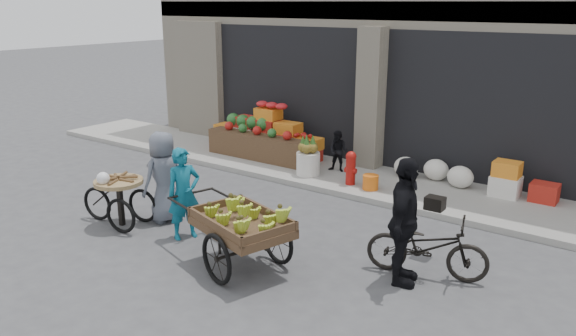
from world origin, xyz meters
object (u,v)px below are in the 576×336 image
Objects in this scene: pineapple_bin at (308,164)px; cyclist at (404,222)px; vendor_woman at (184,194)px; bicycle at (427,247)px; banana_cart at (239,220)px; orange_bucket at (371,182)px; vendor_grey at (164,177)px; fire_hydrant at (351,167)px; tricycle_cart at (119,195)px; seated_person at (338,151)px.

cyclist reaches higher than pineapple_bin.
bicycle is (3.79, 1.06, -0.32)m from vendor_woman.
banana_cart is 1.48× the size of cyclist.
pineapple_bin is at bearing 127.45° from banana_cart.
orange_bucket is at bearing 25.04° from bicycle.
vendor_grey is (-0.72, -3.50, 0.45)m from pineapple_bin.
fire_hydrant is at bearing 157.84° from vendor_grey.
tricycle_cart is at bearing 85.07° from cyclist.
vendor_woman reaches higher than orange_bucket.
seated_person reaches higher than banana_cart.
vendor_grey is at bearing -115.21° from seated_person.
vendor_grey is (0.47, 0.62, 0.26)m from tricycle_cart.
fire_hydrant is 4.14m from banana_cart.
banana_cart is at bearing -85.86° from seated_person.
seated_person is at bearing 30.32° from bicycle.
banana_cart is 2.34m from cyclist.
tricycle_cart is 0.85× the size of bicycle.
bicycle is (2.32, -2.67, 0.18)m from orange_bucket.
pineapple_bin is 0.73× the size of fire_hydrant.
pineapple_bin is 4.29m from tricycle_cart.
tricycle_cart is 0.80× the size of cyclist.
cyclist reaches higher than vendor_grey.
vendor_grey reaches higher than fire_hydrant.
banana_cart is at bearing -68.96° from pineapple_bin.
vendor_woman is at bearing -104.48° from fire_hydrant.
bicycle is at bearing -50.72° from vendor_woman.
banana_cart is at bearing 98.86° from cyclist.
orange_bucket is 4.90m from tricycle_cart.
orange_bucket is at bearing -40.26° from seated_person.
bicycle is (5.10, 1.35, -0.11)m from tricycle_cart.
orange_bucket is 4.08m from banana_cart.
vendor_grey is (-1.82, -3.45, 0.32)m from fire_hydrant.
seated_person reaches higher than pineapple_bin.
seated_person reaches higher than bicycle.
vendor_woman is (-0.98, -3.78, 0.27)m from fire_hydrant.
pineapple_bin is at bearing 177.40° from fire_hydrant.
vendor_grey reaches higher than orange_bucket.
banana_cart is (1.60, -4.15, 0.39)m from pineapple_bin.
seated_person is 0.57× the size of vendor_grey.
fire_hydrant is 3.92m from bicycle.
bicycle is at bearing -42.44° from cyclist.
pineapple_bin is at bearing 176.42° from orange_bucket.
cyclist reaches higher than bicycle.
tricycle_cart reaches higher than fire_hydrant.
vendor_woman is (0.12, -3.83, 0.40)m from pineapple_bin.
vendor_woman is (-1.48, -3.73, 0.50)m from orange_bucket.
banana_cart is 1.84× the size of tricycle_cart.
pineapple_bin is 3.85m from vendor_woman.
pineapple_bin is 0.34× the size of vendor_woman.
seated_person is 0.64× the size of tricycle_cart.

